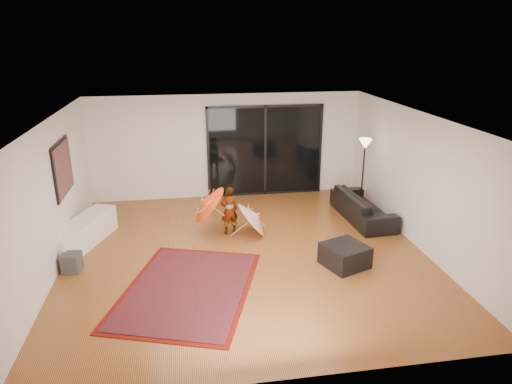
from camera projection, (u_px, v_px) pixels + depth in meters
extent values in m
plane|color=#A3642C|center=(246.00, 254.00, 9.04)|extent=(7.00, 7.00, 0.00)
plane|color=white|center=(245.00, 119.00, 8.14)|extent=(7.00, 7.00, 0.00)
plane|color=silver|center=(227.00, 146.00, 11.85)|extent=(7.00, 0.00, 7.00)
plane|color=silver|center=(287.00, 287.00, 5.33)|extent=(7.00, 0.00, 7.00)
plane|color=silver|center=(50.00, 200.00, 8.06)|extent=(0.00, 7.00, 7.00)
plane|color=silver|center=(419.00, 181.00, 9.11)|extent=(0.00, 7.00, 7.00)
cube|color=black|center=(265.00, 151.00, 12.02)|extent=(3.00, 0.04, 2.40)
cube|color=black|center=(266.00, 106.00, 11.61)|extent=(3.06, 0.06, 0.06)
cube|color=black|center=(265.00, 193.00, 12.39)|extent=(3.06, 0.06, 0.06)
cube|color=black|center=(265.00, 151.00, 12.00)|extent=(0.06, 0.06, 2.40)
cube|color=black|center=(62.00, 168.00, 8.89)|extent=(0.02, 1.28, 1.08)
cube|color=#1F4E2D|center=(64.00, 168.00, 8.90)|extent=(0.03, 1.18, 0.98)
cube|color=white|center=(83.00, 233.00, 9.32)|extent=(1.15, 2.00, 0.54)
cube|color=#424244|center=(72.00, 263.00, 8.34)|extent=(0.35, 0.35, 0.35)
cube|color=#5D0C08|center=(188.00, 289.00, 7.80)|extent=(2.87, 3.40, 0.01)
cube|color=maroon|center=(188.00, 289.00, 7.80)|extent=(2.67, 3.19, 0.02)
imported|color=black|center=(363.00, 206.00, 10.66)|extent=(0.93, 2.14, 0.61)
cube|color=black|center=(345.00, 255.00, 8.54)|extent=(0.94, 0.94, 0.42)
cylinder|color=black|center=(360.00, 210.00, 11.25)|extent=(0.31, 0.31, 0.03)
cylinder|color=black|center=(362.00, 178.00, 10.98)|extent=(0.04, 0.04, 1.66)
cone|color=#FFD899|center=(365.00, 144.00, 10.69)|extent=(0.31, 0.31, 0.24)
imported|color=#999999|center=(229.00, 210.00, 9.81)|extent=(0.45, 0.36, 1.07)
cone|color=red|center=(203.00, 204.00, 9.62)|extent=(0.73, 0.92, 0.80)
cylinder|color=tan|center=(204.00, 219.00, 9.73)|extent=(0.39, 0.02, 0.35)
cylinder|color=tan|center=(203.00, 199.00, 9.58)|extent=(0.05, 0.02, 0.05)
cone|color=silver|center=(258.00, 212.00, 9.77)|extent=(0.69, 0.88, 0.81)
cylinder|color=tan|center=(258.00, 228.00, 9.90)|extent=(0.45, 0.02, 0.36)
cylinder|color=tan|center=(258.00, 207.00, 9.74)|extent=(0.05, 0.02, 0.05)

